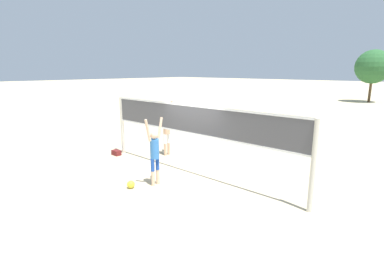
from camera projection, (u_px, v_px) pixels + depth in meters
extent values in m
plane|color=#C6B28C|center=(192.00, 174.00, 10.52)|extent=(200.00, 200.00, 0.00)
cylinder|color=beige|center=(122.00, 125.00, 13.00)|extent=(0.12, 0.12, 2.45)
cylinder|color=beige|center=(313.00, 166.00, 7.50)|extent=(0.12, 0.12, 2.45)
cube|color=#47474C|center=(192.00, 120.00, 10.09)|extent=(8.17, 0.02, 1.01)
cube|color=white|center=(192.00, 106.00, 9.99)|extent=(8.17, 0.03, 0.06)
cube|color=white|center=(192.00, 133.00, 10.19)|extent=(8.17, 0.03, 0.06)
cylinder|color=beige|center=(153.00, 178.00, 9.44)|extent=(0.11, 0.11, 0.48)
cylinder|color=#1E47A5|center=(153.00, 165.00, 9.34)|extent=(0.12, 0.12, 0.39)
cylinder|color=beige|center=(158.00, 177.00, 9.58)|extent=(0.11, 0.11, 0.48)
cylinder|color=#1E47A5|center=(157.00, 164.00, 9.49)|extent=(0.12, 0.12, 0.39)
cylinder|color=#3372BF|center=(155.00, 149.00, 9.30)|extent=(0.28, 0.28, 0.62)
sphere|color=beige|center=(154.00, 135.00, 9.21)|extent=(0.24, 0.24, 0.24)
cylinder|color=beige|center=(148.00, 130.00, 8.99)|extent=(0.08, 0.22, 0.70)
cylinder|color=beige|center=(160.00, 128.00, 9.34)|extent=(0.08, 0.22, 0.70)
cylinder|color=tan|center=(169.00, 149.00, 12.92)|extent=(0.11, 0.11, 0.51)
cylinder|color=white|center=(169.00, 138.00, 12.82)|extent=(0.12, 0.12, 0.42)
cylinder|color=tan|center=(165.00, 150.00, 12.78)|extent=(0.11, 0.11, 0.51)
cylinder|color=white|center=(165.00, 139.00, 12.68)|extent=(0.12, 0.12, 0.42)
cylinder|color=tan|center=(167.00, 126.00, 12.63)|extent=(0.28, 0.28, 0.66)
sphere|color=tan|center=(166.00, 115.00, 12.53)|extent=(0.26, 0.26, 0.26)
cylinder|color=tan|center=(171.00, 110.00, 12.66)|extent=(0.08, 0.23, 0.74)
cylinder|color=tan|center=(162.00, 111.00, 12.31)|extent=(0.08, 0.23, 0.74)
sphere|color=yellow|center=(131.00, 184.00, 9.27)|extent=(0.24, 0.24, 0.24)
cube|color=maroon|center=(116.00, 153.00, 12.86)|extent=(0.41, 0.25, 0.21)
cylinder|color=#4C3823|center=(370.00, 89.00, 33.47)|extent=(0.27, 0.27, 2.90)
sphere|color=#285B2D|center=(373.00, 67.00, 32.92)|extent=(3.70, 3.70, 3.70)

